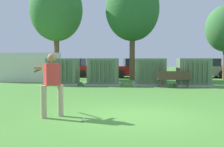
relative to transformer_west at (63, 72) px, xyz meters
The scene contains 15 objects.
ground_plane 10.04m from the transformer_west, 64.31° to the right, with size 96.00×96.00×0.00m, color #478433.
fence_panel 3.30m from the transformer_west, 153.25° to the left, with size 4.80×0.12×2.00m, color beige.
transformer_west is the anchor object (origin of this frame).
transformer_mid_west 2.48m from the transformer_west, ahead, with size 2.10×1.70×1.62m.
transformer_mid_east 5.31m from the transformer_west, ahead, with size 2.10×1.70×1.62m.
transformer_east 7.82m from the transformer_west, ahead, with size 2.10×1.70×1.62m.
park_bench 6.64m from the transformer_west, ahead, with size 1.84×0.64×0.92m.
batter 9.49m from the transformer_west, 77.49° to the right, with size 1.20×1.42×1.74m.
sports_ball 10.26m from the transformer_west, 72.79° to the right, with size 0.09×0.09×0.09m, color white.
tree_left 6.79m from the transformer_west, 109.80° to the left, with size 4.10×4.10×7.83m.
tree_center_left 7.66m from the transformer_west, 46.93° to the left, with size 4.06×4.06×7.76m.
parked_car_leftmost 9.40m from the transformer_west, 134.25° to the left, with size 4.25×2.01×1.62m.
parked_car_left_of_center 7.54m from the transformer_west, 98.93° to the left, with size 4.36×2.25×1.62m.
parked_car_right_of_center 8.20m from the transformer_west, 56.91° to the left, with size 4.41×2.38×1.62m.
parked_car_rightmost 12.67m from the transformer_west, 35.52° to the left, with size 4.25×2.02×1.62m.
Camera 1 is at (-0.05, -7.66, 1.60)m, focal length 44.51 mm.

